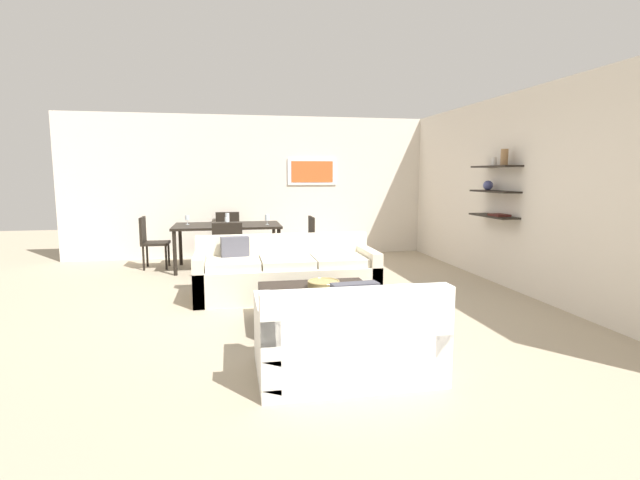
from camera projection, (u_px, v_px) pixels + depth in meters
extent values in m
plane|color=tan|center=(300.00, 302.00, 5.94)|extent=(18.00, 18.00, 0.00)
cube|color=silver|center=(288.00, 187.00, 9.24)|extent=(8.40, 0.06, 2.70)
cube|color=white|center=(312.00, 172.00, 9.25)|extent=(0.97, 0.02, 0.51)
cube|color=#E55926|center=(312.00, 172.00, 9.23)|extent=(0.82, 0.01, 0.41)
cube|color=silver|center=(498.00, 191.00, 6.90)|extent=(0.06, 8.20, 2.70)
cube|color=black|center=(496.00, 166.00, 6.63)|extent=(0.28, 0.90, 0.02)
cube|color=black|center=(495.00, 191.00, 6.68)|extent=(0.28, 0.90, 0.02)
cube|color=black|center=(493.00, 216.00, 6.73)|extent=(0.28, 0.90, 0.02)
cylinder|color=olive|center=(504.00, 157.00, 6.42)|extent=(0.10, 0.10, 0.22)
sphere|color=#4C518C|center=(488.00, 185.00, 6.84)|extent=(0.14, 0.14, 0.14)
cylinder|color=silver|center=(494.00, 161.00, 6.67)|extent=(0.07, 0.07, 0.12)
cube|color=#4C1E19|center=(499.00, 215.00, 6.58)|extent=(0.20, 0.28, 0.03)
cube|color=beige|center=(287.00, 281.00, 6.18)|extent=(2.34, 0.90, 0.42)
cube|color=beige|center=(283.00, 247.00, 6.48)|extent=(2.34, 0.16, 0.36)
cube|color=beige|center=(200.00, 277.00, 5.96)|extent=(0.14, 0.90, 0.60)
cube|color=beige|center=(368.00, 271.00, 6.37)|extent=(0.14, 0.90, 0.60)
cube|color=beige|center=(233.00, 264.00, 5.97)|extent=(0.67, 0.70, 0.10)
cube|color=beige|center=(287.00, 262.00, 6.10)|extent=(0.67, 0.70, 0.10)
cube|color=beige|center=(339.00, 260.00, 6.23)|extent=(0.67, 0.70, 0.10)
cube|color=#4C4C56|center=(235.00, 250.00, 6.18)|extent=(0.37, 0.17, 0.36)
cube|color=white|center=(345.00, 347.00, 3.80)|extent=(1.41, 0.90, 0.42)
cube|color=white|center=(358.00, 313.00, 3.39)|extent=(1.41, 0.16, 0.36)
cube|color=white|center=(420.00, 331.00, 3.91)|extent=(0.14, 0.90, 0.60)
cube|color=white|center=(266.00, 341.00, 3.67)|extent=(0.14, 0.90, 0.60)
cube|color=white|center=(378.00, 312.00, 3.86)|extent=(0.55, 0.70, 0.10)
cube|color=white|center=(310.00, 316.00, 3.75)|extent=(0.55, 0.70, 0.10)
cube|color=#4C4C56|center=(355.00, 306.00, 3.57)|extent=(0.37, 0.16, 0.36)
cube|color=black|center=(317.00, 307.00, 5.02)|extent=(1.19, 0.99, 0.38)
cylinder|color=#99844C|center=(324.00, 285.00, 5.08)|extent=(0.34, 0.34, 0.07)
torus|color=#99844C|center=(324.00, 281.00, 5.07)|extent=(0.35, 0.35, 0.02)
cube|color=black|center=(227.00, 226.00, 7.98)|extent=(1.77, 1.02, 0.04)
cylinder|color=black|center=(175.00, 253.00, 7.44)|extent=(0.06, 0.06, 0.71)
cylinder|color=black|center=(279.00, 250.00, 7.74)|extent=(0.06, 0.06, 0.71)
cylinder|color=black|center=(180.00, 245.00, 8.31)|extent=(0.06, 0.06, 0.71)
cylinder|color=black|center=(274.00, 243.00, 8.62)|extent=(0.06, 0.06, 0.71)
cube|color=black|center=(156.00, 243.00, 8.02)|extent=(0.44, 0.44, 0.04)
cube|color=black|center=(143.00, 230.00, 7.95)|extent=(0.04, 0.44, 0.43)
cylinder|color=black|center=(166.00, 258.00, 7.91)|extent=(0.04, 0.04, 0.41)
cylinder|color=black|center=(169.00, 254.00, 8.26)|extent=(0.04, 0.04, 0.41)
cylinder|color=black|center=(144.00, 258.00, 7.84)|extent=(0.04, 0.04, 0.41)
cylinder|color=black|center=(147.00, 255.00, 8.19)|extent=(0.04, 0.04, 0.41)
cube|color=black|center=(228.00, 237.00, 8.83)|extent=(0.44, 0.44, 0.04)
cube|color=black|center=(228.00, 223.00, 8.99)|extent=(0.44, 0.04, 0.43)
cylinder|color=black|center=(218.00, 251.00, 8.65)|extent=(0.04, 0.04, 0.41)
cylinder|color=black|center=(238.00, 250.00, 8.72)|extent=(0.04, 0.04, 0.41)
cylinder|color=black|center=(219.00, 248.00, 9.00)|extent=(0.04, 0.04, 0.41)
cylinder|color=black|center=(238.00, 247.00, 9.07)|extent=(0.04, 0.04, 0.41)
cube|color=black|center=(300.00, 243.00, 8.02)|extent=(0.44, 0.44, 0.04)
cube|color=black|center=(311.00, 229.00, 8.02)|extent=(0.04, 0.44, 0.43)
cylinder|color=black|center=(288.00, 255.00, 8.19)|extent=(0.04, 0.04, 0.41)
cylinder|color=black|center=(291.00, 258.00, 7.84)|extent=(0.04, 0.04, 0.41)
cylinder|color=black|center=(309.00, 254.00, 8.26)|extent=(0.04, 0.04, 0.41)
cylinder|color=black|center=(312.00, 258.00, 7.91)|extent=(0.04, 0.04, 0.41)
cube|color=black|center=(228.00, 251.00, 7.21)|extent=(0.44, 0.44, 0.04)
cube|color=black|center=(227.00, 237.00, 6.98)|extent=(0.44, 0.04, 0.43)
cylinder|color=black|center=(240.00, 263.00, 7.45)|extent=(0.04, 0.04, 0.41)
cylinder|color=black|center=(217.00, 264.00, 7.38)|extent=(0.04, 0.04, 0.41)
cylinder|color=black|center=(240.00, 267.00, 7.10)|extent=(0.04, 0.04, 0.41)
cylinder|color=black|center=(216.00, 268.00, 7.03)|extent=(0.04, 0.04, 0.41)
cylinder|color=silver|center=(188.00, 224.00, 7.97)|extent=(0.06, 0.06, 0.01)
cylinder|color=silver|center=(187.00, 222.00, 7.97)|extent=(0.01, 0.01, 0.07)
cylinder|color=silver|center=(187.00, 218.00, 7.96)|extent=(0.07, 0.07, 0.08)
cylinder|color=silver|center=(227.00, 222.00, 8.41)|extent=(0.06, 0.06, 0.01)
cylinder|color=silver|center=(227.00, 219.00, 8.41)|extent=(0.01, 0.01, 0.08)
cylinder|color=silver|center=(227.00, 215.00, 8.40)|extent=(0.07, 0.07, 0.07)
cylinder|color=silver|center=(267.00, 224.00, 7.97)|extent=(0.06, 0.06, 0.01)
cylinder|color=silver|center=(267.00, 222.00, 7.97)|extent=(0.01, 0.01, 0.06)
cylinder|color=silver|center=(267.00, 218.00, 7.96)|extent=(0.08, 0.08, 0.10)
cylinder|color=silver|center=(227.00, 227.00, 7.54)|extent=(0.06, 0.06, 0.01)
cylinder|color=silver|center=(227.00, 224.00, 7.53)|extent=(0.01, 0.01, 0.08)
cylinder|color=silver|center=(227.00, 219.00, 7.52)|extent=(0.07, 0.07, 0.08)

